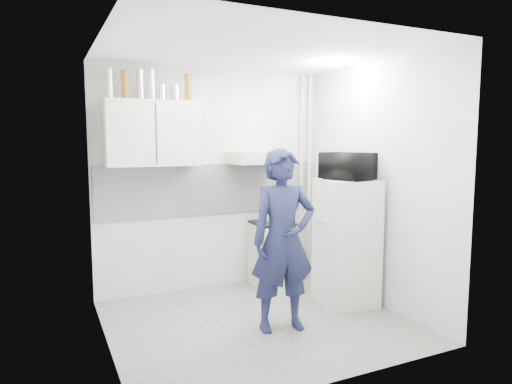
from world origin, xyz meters
name	(u,v)px	position (x,y,z in m)	size (l,w,h in m)	color
floor	(258,322)	(0.00, 0.00, 0.00)	(2.80, 2.80, 0.00)	slate
ceiling	(258,50)	(0.00, 0.00, 2.60)	(2.80, 2.80, 0.00)	white
wall_back	(213,180)	(0.00, 1.25, 1.30)	(2.80, 2.80, 0.00)	silver
wall_left	(104,199)	(-1.40, 0.00, 1.30)	(2.60, 2.60, 0.00)	silver
wall_right	(375,185)	(1.40, 0.00, 1.30)	(2.60, 2.60, 0.00)	silver
person	(283,240)	(0.15, -0.23, 0.85)	(0.62, 0.41, 1.70)	#1A1E3F
stove	(272,254)	(0.67, 1.00, 0.38)	(0.47, 0.47, 0.76)	beige
fridge	(346,242)	(1.10, 0.08, 0.68)	(0.56, 0.56, 1.36)	white
stove_top	(272,223)	(0.67, 1.00, 0.77)	(0.45, 0.45, 0.03)	black
saucepan	(271,217)	(0.68, 1.03, 0.83)	(0.18, 0.18, 0.10)	silver
microwave	(348,166)	(1.10, 0.08, 1.50)	(0.36, 0.52, 0.29)	black
bottle_a	(109,83)	(-1.18, 1.07, 2.36)	(0.07, 0.07, 0.31)	silver
bottle_b	(125,85)	(-1.02, 1.07, 2.35)	(0.08, 0.08, 0.30)	brown
bottle_c	(140,85)	(-0.87, 1.07, 2.36)	(0.08, 0.08, 0.31)	silver
bottle_d	(152,85)	(-0.74, 1.07, 2.36)	(0.07, 0.07, 0.32)	silver
canister_a	(162,93)	(-0.63, 1.07, 2.29)	(0.07, 0.07, 0.17)	silver
canister_b	(175,93)	(-0.49, 1.07, 2.29)	(0.09, 0.09, 0.17)	silver
bottle_e	(188,88)	(-0.34, 1.07, 2.35)	(0.08, 0.08, 0.30)	brown
upper_cabinet	(152,133)	(-0.75, 1.07, 1.85)	(1.00, 0.35, 0.70)	white
range_hood	(256,158)	(0.45, 1.00, 1.57)	(0.60, 0.50, 0.14)	beige
backsplash	(213,189)	(0.00, 1.24, 1.20)	(2.74, 0.03, 0.60)	white
pipe_a	(309,177)	(1.30, 1.17, 1.30)	(0.05, 0.05, 2.60)	beige
pipe_b	(301,177)	(1.18, 1.17, 1.30)	(0.04, 0.04, 2.60)	beige
ceiling_spot_fixture	(335,64)	(1.00, 0.20, 2.57)	(0.10, 0.10, 0.02)	white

